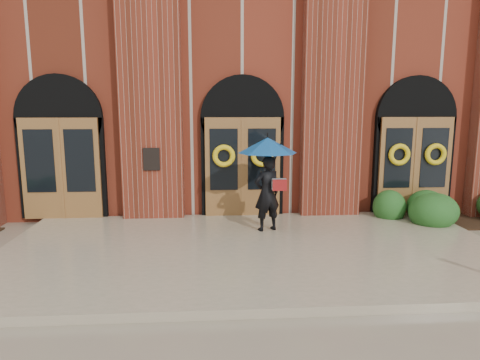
{
  "coord_description": "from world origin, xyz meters",
  "views": [
    {
      "loc": [
        -0.78,
        -8.0,
        2.93
      ],
      "look_at": [
        -0.18,
        1.0,
        1.36
      ],
      "focal_mm": 32.0,
      "sensor_mm": 36.0,
      "label": 1
    }
  ],
  "objects": [
    {
      "name": "ground",
      "position": [
        0.0,
        0.0,
        0.0
      ],
      "size": [
        90.0,
        90.0,
        0.0
      ],
      "primitive_type": "plane",
      "color": "gray",
      "rests_on": "ground"
    },
    {
      "name": "landing",
      "position": [
        0.0,
        0.15,
        0.07
      ],
      "size": [
        10.0,
        5.3,
        0.15
      ],
      "primitive_type": "cube",
      "color": "tan",
      "rests_on": "ground"
    },
    {
      "name": "church_building",
      "position": [
        0.0,
        8.78,
        3.5
      ],
      "size": [
        16.2,
        12.53,
        7.0
      ],
      "color": "maroon",
      "rests_on": "ground"
    },
    {
      "name": "man_with_umbrella",
      "position": [
        0.45,
        1.3,
        1.62
      ],
      "size": [
        1.68,
        1.68,
        2.1
      ],
      "rotation": [
        0.0,
        0.0,
        3.49
      ],
      "color": "black",
      "rests_on": "landing"
    },
    {
      "name": "hedge_wall_right",
      "position": [
        5.2,
        2.16,
        0.4
      ],
      "size": [
        3.11,
        1.24,
        0.8
      ],
      "primitive_type": "ellipsoid",
      "color": "#204E1B",
      "rests_on": "ground"
    }
  ]
}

